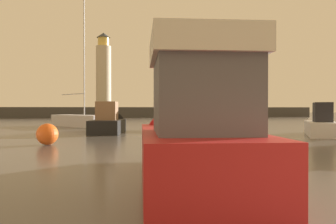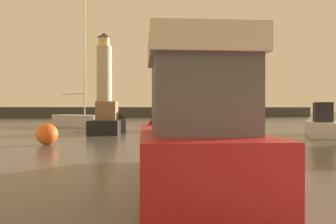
{
  "view_description": "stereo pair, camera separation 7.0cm",
  "coord_description": "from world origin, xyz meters",
  "px_view_note": "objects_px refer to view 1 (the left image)",
  "views": [
    {
      "loc": [
        -3.75,
        -1.69,
        1.86
      ],
      "look_at": [
        1.04,
        21.88,
        1.62
      ],
      "focal_mm": 36.89,
      "sensor_mm": 36.0,
      "label": 1
    },
    {
      "loc": [
        -3.68,
        -1.71,
        1.86
      ],
      "look_at": [
        1.04,
        21.88,
        1.62
      ],
      "focal_mm": 36.89,
      "sensor_mm": 36.0,
      "label": 2
    }
  ],
  "objects_px": {
    "lighthouse": "(104,72)",
    "motorboat_2": "(110,123)",
    "motorboat_1": "(189,137)",
    "motorboat_6": "(320,125)",
    "sailboat_moored": "(80,120)",
    "motorboat_0": "(234,116)",
    "mooring_buoy": "(47,134)"
  },
  "relations": [
    {
      "from": "lighthouse",
      "to": "motorboat_2",
      "type": "distance_m",
      "value": 46.06
    },
    {
      "from": "motorboat_1",
      "to": "motorboat_6",
      "type": "relative_size",
      "value": 1.23
    },
    {
      "from": "lighthouse",
      "to": "sailboat_moored",
      "type": "height_order",
      "value": "lighthouse"
    },
    {
      "from": "motorboat_0",
      "to": "motorboat_2",
      "type": "xyz_separation_m",
      "value": [
        -12.19,
        -4.21,
        -0.42
      ]
    },
    {
      "from": "sailboat_moored",
      "to": "motorboat_2",
      "type": "bearing_deg",
      "value": -72.28
    },
    {
      "from": "motorboat_0",
      "to": "motorboat_2",
      "type": "distance_m",
      "value": 12.9
    },
    {
      "from": "lighthouse",
      "to": "mooring_buoy",
      "type": "relative_size",
      "value": 14.11
    },
    {
      "from": "motorboat_1",
      "to": "mooring_buoy",
      "type": "distance_m",
      "value": 10.67
    },
    {
      "from": "lighthouse",
      "to": "motorboat_0",
      "type": "distance_m",
      "value": 43.53
    },
    {
      "from": "motorboat_2",
      "to": "motorboat_6",
      "type": "relative_size",
      "value": 1.06
    },
    {
      "from": "motorboat_0",
      "to": "sailboat_moored",
      "type": "distance_m",
      "value": 15.63
    },
    {
      "from": "motorboat_6",
      "to": "sailboat_moored",
      "type": "distance_m",
      "value": 22.71
    },
    {
      "from": "motorboat_2",
      "to": "mooring_buoy",
      "type": "distance_m",
      "value": 10.04
    },
    {
      "from": "motorboat_1",
      "to": "motorboat_6",
      "type": "xyz_separation_m",
      "value": [
        13.09,
        12.88,
        -0.42
      ]
    },
    {
      "from": "motorboat_1",
      "to": "sailboat_moored",
      "type": "relative_size",
      "value": 0.64
    },
    {
      "from": "sailboat_moored",
      "to": "mooring_buoy",
      "type": "relative_size",
      "value": 12.2
    },
    {
      "from": "motorboat_1",
      "to": "sailboat_moored",
      "type": "distance_m",
      "value": 27.87
    },
    {
      "from": "motorboat_0",
      "to": "mooring_buoy",
      "type": "relative_size",
      "value": 8.16
    },
    {
      "from": "mooring_buoy",
      "to": "motorboat_2",
      "type": "bearing_deg",
      "value": 69.61
    },
    {
      "from": "sailboat_moored",
      "to": "mooring_buoy",
      "type": "bearing_deg",
      "value": -92.27
    },
    {
      "from": "lighthouse",
      "to": "motorboat_0",
      "type": "xyz_separation_m",
      "value": [
        12.01,
        -40.99,
        -8.38
      ]
    },
    {
      "from": "lighthouse",
      "to": "motorboat_6",
      "type": "xyz_separation_m",
      "value": [
        14.38,
        -51.17,
        -8.82
      ]
    },
    {
      "from": "motorboat_0",
      "to": "sailboat_moored",
      "type": "bearing_deg",
      "value": 163.3
    },
    {
      "from": "motorboat_2",
      "to": "mooring_buoy",
      "type": "relative_size",
      "value": 6.69
    },
    {
      "from": "sailboat_moored",
      "to": "mooring_buoy",
      "type": "distance_m",
      "value": 18.13
    },
    {
      "from": "motorboat_2",
      "to": "mooring_buoy",
      "type": "height_order",
      "value": "motorboat_2"
    },
    {
      "from": "lighthouse",
      "to": "motorboat_1",
      "type": "bearing_deg",
      "value": -88.84
    },
    {
      "from": "sailboat_moored",
      "to": "mooring_buoy",
      "type": "xyz_separation_m",
      "value": [
        -0.72,
        -18.11,
        -0.11
      ]
    },
    {
      "from": "motorboat_2",
      "to": "sailboat_moored",
      "type": "xyz_separation_m",
      "value": [
        -2.78,
        8.7,
        -0.04
      ]
    },
    {
      "from": "motorboat_2",
      "to": "motorboat_0",
      "type": "bearing_deg",
      "value": 19.07
    },
    {
      "from": "lighthouse",
      "to": "motorboat_6",
      "type": "distance_m",
      "value": 53.87
    },
    {
      "from": "lighthouse",
      "to": "motorboat_2",
      "type": "relative_size",
      "value": 2.11
    }
  ]
}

